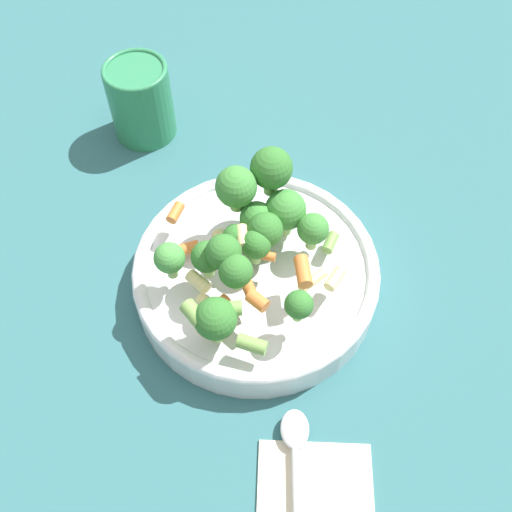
{
  "coord_description": "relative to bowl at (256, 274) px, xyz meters",
  "views": [
    {
      "loc": [
        0.25,
        -0.2,
        0.54
      ],
      "look_at": [
        0.0,
        0.0,
        0.06
      ],
      "focal_mm": 42.0,
      "sensor_mm": 36.0,
      "label": 1
    }
  ],
  "objects": [
    {
      "name": "bowl",
      "position": [
        0.0,
        0.0,
        0.0
      ],
      "size": [
        0.25,
        0.25,
        0.04
      ],
      "color": "silver",
      "rests_on": "ground_plane"
    },
    {
      "name": "spoon",
      "position": [
        0.17,
        -0.09,
        -0.01
      ],
      "size": [
        0.14,
        0.12,
        0.01
      ],
      "rotation": [
        0.0,
        0.0,
        8.74
      ],
      "color": "silver",
      "rests_on": "napkin"
    },
    {
      "name": "cup",
      "position": [
        -0.27,
        0.04,
        0.03
      ],
      "size": [
        0.08,
        0.08,
        0.1
      ],
      "color": "#2D7F51",
      "rests_on": "ground_plane"
    },
    {
      "name": "pasta_salad",
      "position": [
        -0.01,
        -0.0,
        0.06
      ],
      "size": [
        0.19,
        0.18,
        0.09
      ],
      "color": "#8CB766",
      "rests_on": "bowl"
    },
    {
      "name": "ground_plane",
      "position": [
        0.0,
        0.0,
        -0.02
      ],
      "size": [
        3.0,
        3.0,
        0.0
      ],
      "primitive_type": "plane",
      "color": "#2D6066"
    }
  ]
}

